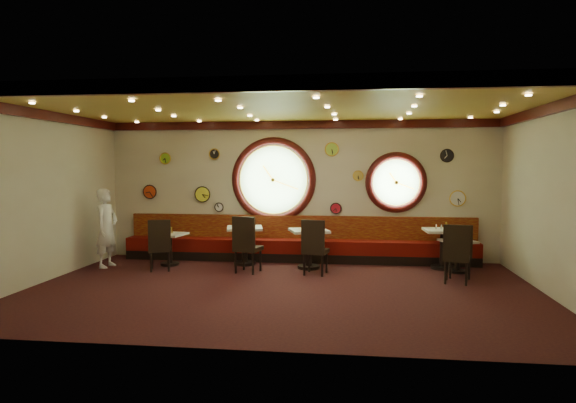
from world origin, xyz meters
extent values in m
cube|color=black|center=(0.00, 0.00, 0.00)|extent=(9.00, 6.00, 0.00)
cube|color=gold|center=(0.00, 0.00, 3.20)|extent=(9.00, 6.00, 0.02)
cube|color=beige|center=(0.00, 3.00, 1.60)|extent=(9.00, 0.02, 3.20)
cube|color=beige|center=(0.00, -3.00, 1.60)|extent=(9.00, 0.02, 3.20)
cube|color=beige|center=(-4.50, 0.00, 1.60)|extent=(0.02, 6.00, 3.20)
cube|color=beige|center=(4.50, 0.00, 1.60)|extent=(0.02, 6.00, 3.20)
cube|color=#370B0A|center=(0.00, 2.95, 3.11)|extent=(9.00, 0.10, 0.18)
cube|color=#370B0A|center=(0.00, -2.95, 3.11)|extent=(9.00, 0.10, 0.18)
cube|color=#370B0A|center=(-4.45, 0.00, 3.11)|extent=(0.10, 6.00, 0.18)
cube|color=#370B0A|center=(4.45, 0.00, 3.11)|extent=(0.10, 6.00, 0.18)
cube|color=black|center=(0.00, 2.72, 0.10)|extent=(8.00, 0.55, 0.20)
cube|color=#5B0B07|center=(0.00, 2.72, 0.35)|extent=(8.00, 0.55, 0.30)
cube|color=#5F0708|center=(0.00, 2.94, 0.75)|extent=(8.00, 0.10, 0.55)
cylinder|color=#8AC978|center=(-0.60, 3.00, 1.85)|extent=(1.66, 0.02, 1.66)
torus|color=#370B0A|center=(-0.60, 2.98, 1.85)|extent=(1.98, 0.18, 1.98)
torus|color=gold|center=(-0.60, 2.95, 1.85)|extent=(1.61, 0.03, 1.61)
cylinder|color=#8AC978|center=(2.20, 3.00, 1.80)|extent=(1.10, 0.02, 1.10)
torus|color=#370B0A|center=(2.20, 2.98, 1.80)|extent=(1.38, 0.18, 1.38)
torus|color=gold|center=(2.20, 2.95, 1.80)|extent=(1.09, 0.03, 1.09)
cylinder|color=#8DCC28|center=(-3.20, 2.96, 2.35)|extent=(0.26, 0.03, 0.26)
cylinder|color=#A1D041|center=(0.75, 2.96, 2.55)|extent=(0.30, 0.03, 0.30)
cylinder|color=red|center=(0.85, 2.96, 1.20)|extent=(0.24, 0.03, 0.24)
cylinder|color=black|center=(3.30, 2.96, 2.40)|extent=(0.28, 0.03, 0.28)
cylinder|color=black|center=(-2.00, 2.96, 2.45)|extent=(0.24, 0.03, 0.24)
cylinder|color=red|center=(-3.60, 2.96, 1.55)|extent=(0.32, 0.03, 0.32)
cylinder|color=gold|center=(1.35, 2.96, 1.95)|extent=(0.22, 0.03, 0.22)
cylinder|color=white|center=(-1.90, 2.96, 1.20)|extent=(0.20, 0.03, 0.20)
cylinder|color=white|center=(3.55, 2.96, 1.45)|extent=(0.34, 0.03, 0.34)
cylinder|color=yellow|center=(-2.30, 2.96, 1.50)|extent=(0.36, 0.03, 0.36)
cylinder|color=black|center=(-2.74, 1.90, 0.03)|extent=(0.40, 0.40, 0.05)
cylinder|color=black|center=(-2.74, 1.90, 0.35)|extent=(0.11, 0.11, 0.64)
cube|color=silver|center=(-2.74, 1.90, 0.68)|extent=(0.74, 0.74, 0.05)
cylinder|color=black|center=(-1.12, 2.17, 0.03)|extent=(0.48, 0.48, 0.07)
cylinder|color=black|center=(-1.12, 2.17, 0.41)|extent=(0.13, 0.13, 0.76)
cube|color=silver|center=(-1.12, 2.17, 0.81)|extent=(0.91, 0.91, 0.05)
cylinder|color=black|center=(0.32, 1.91, 0.03)|extent=(0.48, 0.48, 0.07)
cylinder|color=black|center=(0.32, 1.91, 0.41)|extent=(0.13, 0.13, 0.76)
cube|color=silver|center=(0.32, 1.91, 0.81)|extent=(0.96, 0.96, 0.05)
cylinder|color=black|center=(3.13, 2.23, 0.03)|extent=(0.48, 0.48, 0.07)
cylinder|color=black|center=(3.13, 2.23, 0.42)|extent=(0.13, 0.13, 0.77)
cube|color=silver|center=(3.13, 2.23, 0.82)|extent=(0.81, 0.81, 0.05)
cylinder|color=black|center=(3.36, 1.90, 0.03)|extent=(0.38, 0.38, 0.05)
cylinder|color=black|center=(3.36, 1.90, 0.33)|extent=(0.10, 0.10, 0.61)
cube|color=silver|center=(3.36, 1.90, 0.64)|extent=(0.78, 0.78, 0.04)
cube|color=black|center=(-2.74, 1.35, 0.45)|extent=(0.57, 0.57, 0.08)
cube|color=black|center=(-2.68, 1.16, 0.78)|extent=(0.44, 0.20, 0.59)
cube|color=black|center=(-0.88, 1.37, 0.49)|extent=(0.58, 0.58, 0.08)
cube|color=black|center=(-0.92, 1.17, 0.84)|extent=(0.49, 0.17, 0.63)
cube|color=black|center=(0.50, 1.35, 0.47)|extent=(0.55, 0.55, 0.08)
cube|color=black|center=(0.46, 1.15, 0.81)|extent=(0.47, 0.15, 0.61)
cube|color=black|center=(3.31, 1.44, 0.44)|extent=(0.49, 0.49, 0.08)
cube|color=black|center=(3.29, 1.25, 0.76)|extent=(0.44, 0.12, 0.57)
cube|color=black|center=(3.16, 0.93, 0.46)|extent=(0.56, 0.56, 0.08)
cube|color=black|center=(3.11, 0.73, 0.80)|extent=(0.46, 0.17, 0.60)
cylinder|color=silver|center=(-2.78, 1.93, 0.75)|extent=(0.03, 0.03, 0.09)
cylinder|color=silver|center=(-1.23, 2.25, 0.89)|extent=(0.04, 0.04, 0.10)
cylinder|color=#BCBCC0|center=(0.23, 1.95, 0.88)|extent=(0.03, 0.03, 0.09)
cylinder|color=silver|center=(2.99, 2.25, 0.90)|extent=(0.04, 0.04, 0.10)
cylinder|color=silver|center=(-2.68, 1.82, 0.75)|extent=(0.03, 0.03, 0.09)
cylinder|color=silver|center=(-1.10, 2.11, 0.88)|extent=(0.03, 0.03, 0.09)
cylinder|color=silver|center=(0.33, 1.82, 0.89)|extent=(0.04, 0.04, 0.11)
cylinder|color=silver|center=(3.09, 2.24, 0.89)|extent=(0.04, 0.04, 0.10)
cylinder|color=gold|center=(-2.69, 1.92, 0.78)|extent=(0.05, 0.05, 0.14)
cylinder|color=gold|center=(-1.00, 2.26, 0.93)|extent=(0.06, 0.06, 0.18)
cylinder|color=yellow|center=(0.37, 1.95, 0.90)|extent=(0.04, 0.04, 0.14)
cylinder|color=gold|center=(3.21, 2.35, 0.91)|extent=(0.04, 0.04, 0.14)
cylinder|color=silver|center=(3.29, 1.98, 0.72)|extent=(0.04, 0.04, 0.10)
cylinder|color=silver|center=(3.41, 1.86, 0.71)|extent=(0.03, 0.03, 0.09)
cylinder|color=gold|center=(3.43, 1.97, 0.74)|extent=(0.05, 0.05, 0.15)
imported|color=white|center=(-4.00, 1.54, 0.85)|extent=(0.47, 0.66, 1.69)
camera|label=1|loc=(1.24, -8.81, 2.18)|focal=32.00mm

